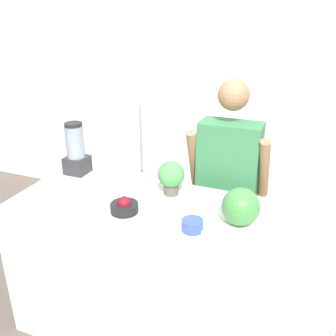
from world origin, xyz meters
The scene contains 11 objects.
wall_back centered at (0.00, 2.08, 1.30)m, with size 8.00×0.06×2.60m.
counter_island centered at (0.00, 0.37, 0.47)m, with size 1.89×0.75×0.93m.
refrigerator centered at (-0.84, 1.68, 0.83)m, with size 0.78×0.72×1.66m.
person centered at (0.22, 0.99, 0.82)m, with size 0.56×0.26×1.60m.
cutting_board centered at (0.42, 0.34, 0.94)m, with size 0.38×0.27×0.01m.
watermelon centered at (0.43, 0.36, 1.05)m, with size 0.20×0.20×0.20m.
bowl_cherries centered at (-0.21, 0.27, 0.97)m, with size 0.16×0.16×0.10m.
bowl_cream centered at (0.03, 0.23, 0.98)m, with size 0.12×0.12×0.11m.
bowl_small_blue centered at (0.21, 0.22, 0.96)m, with size 0.11×0.11×0.06m.
blender centered at (-0.78, 0.64, 1.10)m, with size 0.15×0.15×0.37m.
potted_plant centered at (-0.05, 0.58, 1.05)m, with size 0.17×0.17×0.22m.
Camera 1 is at (0.72, -1.38, 2.01)m, focal length 40.00 mm.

